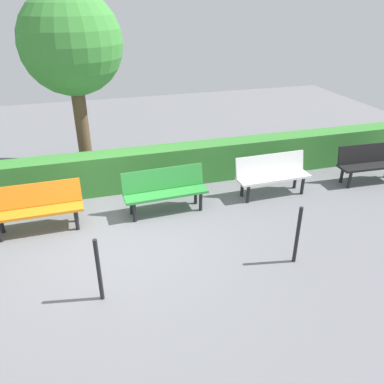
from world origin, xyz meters
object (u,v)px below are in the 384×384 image
tree_near (71,45)px  bench_green (165,189)px  bench_white (272,173)px  bench_orange (37,206)px  bench_black (369,162)px

tree_near → bench_green: bearing=119.5°
bench_white → tree_near: 5.05m
bench_white → bench_orange: 4.70m
bench_white → tree_near: size_ratio=0.39×
bench_black → tree_near: tree_near is taller
bench_green → bench_orange: 2.36m
bench_green → tree_near: 3.72m
bench_green → bench_black: bearing=177.8°
bench_orange → bench_black: bearing=179.3°
bench_green → bench_white: bearing=179.4°
bench_black → bench_orange: bearing=2.9°
bench_black → tree_near: 7.03m
bench_black → tree_near: size_ratio=0.37×
bench_black → bench_green: 4.75m
bench_black → bench_green: (4.75, 0.03, 0.00)m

